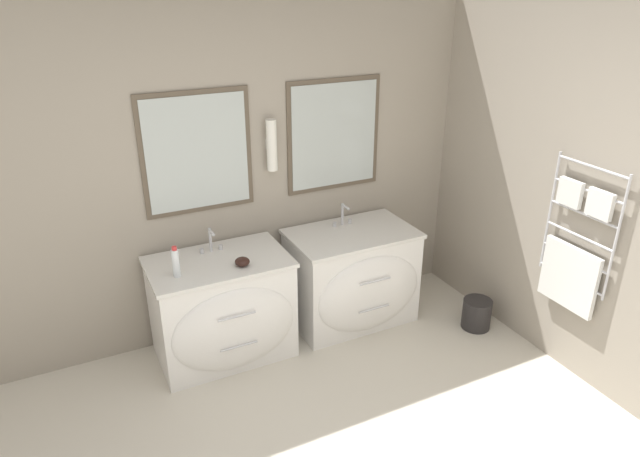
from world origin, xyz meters
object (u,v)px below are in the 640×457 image
waste_bin (477,313)px  vanity_left (224,310)px  toiletry_bottle (176,262)px  vanity_right (353,277)px  amenity_bowl (242,262)px

waste_bin → vanity_left: bearing=164.4°
vanity_left → toiletry_bottle: size_ratio=4.51×
vanity_left → vanity_right: 1.09m
amenity_bowl → toiletry_bottle: bearing=173.3°
vanity_right → amenity_bowl: bearing=-173.3°
amenity_bowl → waste_bin: (1.81, -0.43, -0.69)m
vanity_right → amenity_bowl: size_ratio=9.57×
vanity_left → amenity_bowl: amenity_bowl is taller
vanity_left → waste_bin: size_ratio=4.03×
vanity_left → waste_bin: vanity_left is taller
vanity_right → toiletry_bottle: toiletry_bottle is taller
amenity_bowl → waste_bin: 1.98m
toiletry_bottle → waste_bin: 2.42m
vanity_right → waste_bin: bearing=-32.4°
waste_bin → amenity_bowl: bearing=166.8°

